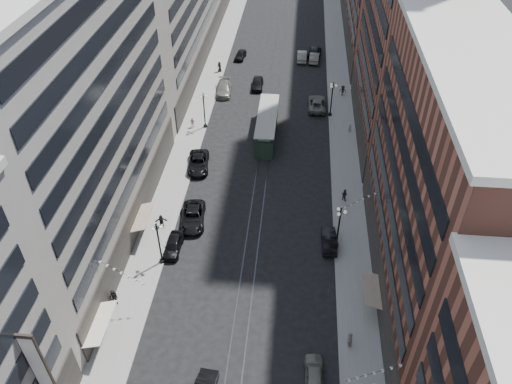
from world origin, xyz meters
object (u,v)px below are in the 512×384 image
(car_12, at_px, (314,52))
(pedestrian_7, at_px, (344,195))
(lamppost_se_mid, at_px, (332,98))
(car_extra_0, at_px, (173,245))
(car_9, at_px, (240,55))
(car_13, at_px, (257,84))
(pedestrian_2, at_px, (114,297))
(pedestrian_5, at_px, (161,221))
(pedestrian_8, at_px, (349,128))
(pedestrian_9, at_px, (343,91))
(pedestrian_extra_0, at_px, (220,67))
(pedestrian_6, at_px, (193,123))
(car_10, at_px, (329,240))
(car_11, at_px, (317,103))
(pedestrian_4, at_px, (350,340))
(car_2, at_px, (193,217))
(lamppost_se_far, at_px, (339,226))
(car_extra_1, at_px, (314,57))
(car_4, at_px, (314,374))
(lamppost_sw_far, at_px, (159,242))
(lamppost_sw_mid, at_px, (204,109))
(streetcar, at_px, (267,126))
(car_8, at_px, (224,88))

(car_12, distance_m, pedestrian_7, 41.92)
(lamppost_se_mid, bearing_deg, car_extra_0, -120.34)
(car_9, bearing_deg, car_13, -62.37)
(pedestrian_7, bearing_deg, lamppost_se_mid, -56.28)
(pedestrian_2, xyz_separation_m, pedestrian_5, (1.89, 11.29, -0.14))
(car_12, relative_size, pedestrian_8, 3.45)
(pedestrian_9, relative_size, pedestrian_extra_0, 0.98)
(car_13, relative_size, pedestrian_6, 3.05)
(car_extra_0, bearing_deg, car_9, 88.22)
(car_10, bearing_deg, car_11, -89.97)
(car_9, relative_size, car_11, 0.70)
(pedestrian_4, bearing_deg, car_13, 5.36)
(car_12, bearing_deg, pedestrian_7, 101.57)
(car_2, distance_m, pedestrian_2, 13.51)
(lamppost_se_far, height_order, car_extra_1, lamppost_se_far)
(car_13, bearing_deg, pedestrian_9, -7.60)
(pedestrian_7, bearing_deg, car_4, 111.79)
(lamppost_se_far, xyz_separation_m, lamppost_se_mid, (0.00, 28.00, 0.00))
(car_4, height_order, car_12, car_12)
(lamppost_se_far, distance_m, pedestrian_8, 23.59)
(car_4, relative_size, car_10, 0.92)
(car_9, bearing_deg, pedestrian_2, -88.30)
(lamppost_se_far, bearing_deg, car_12, 92.76)
(lamppost_se_mid, bearing_deg, car_12, 96.30)
(lamppost_sw_far, bearing_deg, car_4, -36.73)
(car_extra_0, bearing_deg, car_10, 7.89)
(lamppost_se_far, xyz_separation_m, car_2, (-16.31, 2.58, -2.31))
(lamppost_se_mid, height_order, pedestrian_5, lamppost_se_mid)
(lamppost_sw_mid, relative_size, lamppost_se_mid, 1.00)
(streetcar, bearing_deg, car_8, 123.28)
(pedestrian_7, height_order, pedestrian_9, pedestrian_9)
(car_10, distance_m, car_13, 37.59)
(car_9, distance_m, car_10, 49.52)
(car_2, xyz_separation_m, car_8, (-0.85, 31.27, 0.04))
(pedestrian_2, bearing_deg, car_extra_0, 74.85)
(pedestrian_2, distance_m, car_extra_1, 60.44)
(car_4, bearing_deg, car_10, -97.27)
(car_8, bearing_deg, car_10, -69.46)
(lamppost_se_far, xyz_separation_m, car_11, (-2.02, 30.33, -2.28))
(pedestrian_6, bearing_deg, pedestrian_5, 98.24)
(car_8, height_order, car_extra_0, car_8)
(pedestrian_5, bearing_deg, car_2, 3.81)
(lamppost_sw_mid, xyz_separation_m, pedestrian_2, (-3.23, -32.84, -2.03))
(lamppost_sw_far, relative_size, pedestrian_5, 3.57)
(car_2, distance_m, pedestrian_6, 20.56)
(pedestrian_4, distance_m, car_12, 62.34)
(car_9, relative_size, car_extra_1, 0.85)
(car_10, bearing_deg, pedestrian_2, 23.50)
(pedestrian_5, height_order, car_extra_1, pedestrian_5)
(pedestrian_9, bearing_deg, car_10, -80.46)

